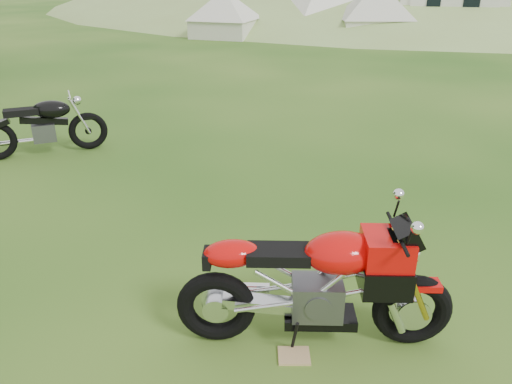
{
  "coord_description": "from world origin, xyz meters",
  "views": [
    {
      "loc": [
        -0.2,
        -5.19,
        3.08
      ],
      "look_at": [
        0.4,
        0.4,
        0.52
      ],
      "focal_mm": 35.0,
      "sensor_mm": 36.0,
      "label": 1
    }
  ],
  "objects_px": {
    "vintage_moto_c": "(41,124)",
    "plywood_board": "(294,356)",
    "tent_left": "(225,11)",
    "sport_motorcycle": "(316,275)",
    "tent_mid": "(321,3)",
    "caravan": "(450,11)",
    "tent_right": "(375,9)"
  },
  "relations": [
    {
      "from": "tent_left",
      "to": "caravan",
      "type": "bearing_deg",
      "value": 20.35
    },
    {
      "from": "tent_mid",
      "to": "tent_right",
      "type": "relative_size",
      "value": 1.07
    },
    {
      "from": "sport_motorcycle",
      "to": "caravan",
      "type": "height_order",
      "value": "caravan"
    },
    {
      "from": "sport_motorcycle",
      "to": "vintage_moto_c",
      "type": "relative_size",
      "value": 1.08
    },
    {
      "from": "tent_left",
      "to": "tent_mid",
      "type": "height_order",
      "value": "tent_mid"
    },
    {
      "from": "vintage_moto_c",
      "to": "caravan",
      "type": "height_order",
      "value": "caravan"
    },
    {
      "from": "tent_left",
      "to": "tent_mid",
      "type": "bearing_deg",
      "value": 41.78
    },
    {
      "from": "sport_motorcycle",
      "to": "tent_mid",
      "type": "relative_size",
      "value": 0.72
    },
    {
      "from": "tent_right",
      "to": "caravan",
      "type": "bearing_deg",
      "value": 14.68
    },
    {
      "from": "sport_motorcycle",
      "to": "plywood_board",
      "type": "distance_m",
      "value": 0.73
    },
    {
      "from": "caravan",
      "to": "vintage_moto_c",
      "type": "bearing_deg",
      "value": -115.56
    },
    {
      "from": "plywood_board",
      "to": "tent_mid",
      "type": "distance_m",
      "value": 23.47
    },
    {
      "from": "caravan",
      "to": "sport_motorcycle",
      "type": "bearing_deg",
      "value": -99.63
    },
    {
      "from": "sport_motorcycle",
      "to": "tent_right",
      "type": "bearing_deg",
      "value": 77.96
    },
    {
      "from": "vintage_moto_c",
      "to": "tent_mid",
      "type": "relative_size",
      "value": 0.67
    },
    {
      "from": "sport_motorcycle",
      "to": "vintage_moto_c",
      "type": "bearing_deg",
      "value": 132.7
    },
    {
      "from": "tent_mid",
      "to": "vintage_moto_c",
      "type": "bearing_deg",
      "value": -131.48
    },
    {
      "from": "tent_left",
      "to": "tent_right",
      "type": "relative_size",
      "value": 0.89
    },
    {
      "from": "vintage_moto_c",
      "to": "plywood_board",
      "type": "bearing_deg",
      "value": -73.27
    },
    {
      "from": "vintage_moto_c",
      "to": "tent_mid",
      "type": "xyz_separation_m",
      "value": [
        8.9,
        17.32,
        0.81
      ]
    },
    {
      "from": "plywood_board",
      "to": "tent_left",
      "type": "relative_size",
      "value": 0.1
    },
    {
      "from": "plywood_board",
      "to": "tent_mid",
      "type": "xyz_separation_m",
      "value": [
        5.39,
        22.8,
        1.36
      ]
    },
    {
      "from": "tent_right",
      "to": "caravan",
      "type": "relative_size",
      "value": 0.62
    },
    {
      "from": "plywood_board",
      "to": "caravan",
      "type": "distance_m",
      "value": 23.38
    },
    {
      "from": "plywood_board",
      "to": "tent_left",
      "type": "xyz_separation_m",
      "value": [
        0.5,
        21.24,
        1.14
      ]
    },
    {
      "from": "sport_motorcycle",
      "to": "plywood_board",
      "type": "relative_size",
      "value": 8.35
    },
    {
      "from": "sport_motorcycle",
      "to": "tent_left",
      "type": "relative_size",
      "value": 0.86
    },
    {
      "from": "tent_mid",
      "to": "caravan",
      "type": "xyz_separation_m",
      "value": [
        5.73,
        -2.26,
        -0.26
      ]
    },
    {
      "from": "plywood_board",
      "to": "vintage_moto_c",
      "type": "bearing_deg",
      "value": 122.62
    },
    {
      "from": "sport_motorcycle",
      "to": "vintage_moto_c",
      "type": "xyz_separation_m",
      "value": [
        -3.71,
        5.27,
        -0.13
      ]
    },
    {
      "from": "plywood_board",
      "to": "sport_motorcycle",
      "type": "bearing_deg",
      "value": 45.53
    },
    {
      "from": "plywood_board",
      "to": "tent_right",
      "type": "bearing_deg",
      "value": 70.04
    }
  ]
}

